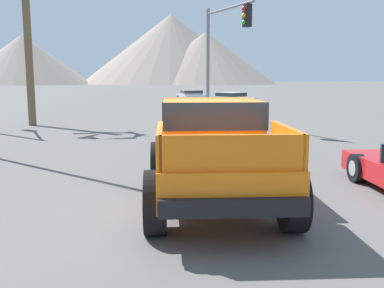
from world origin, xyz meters
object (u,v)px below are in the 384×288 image
(parked_car_silver, at_px, (191,96))
(traffic_light_crosswalk, at_px, (224,41))
(orange_pickup_truck, at_px, (213,144))
(parked_car_white, at_px, (232,100))

(parked_car_silver, relative_size, traffic_light_crosswalk, 0.78)
(orange_pickup_truck, relative_size, parked_car_white, 1.14)
(orange_pickup_truck, xyz_separation_m, parked_car_silver, (12.47, 29.11, -0.50))
(orange_pickup_truck, xyz_separation_m, traffic_light_crosswalk, (5.91, 10.75, 2.80))
(parked_car_silver, distance_m, traffic_light_crosswalk, 19.77)
(parked_car_white, height_order, traffic_light_crosswalk, traffic_light_crosswalk)
(parked_car_silver, height_order, traffic_light_crosswalk, traffic_light_crosswalk)
(parked_car_white, bearing_deg, parked_car_silver, 153.49)
(parked_car_silver, distance_m, parked_car_white, 7.20)
(parked_car_silver, bearing_deg, orange_pickup_truck, -103.09)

